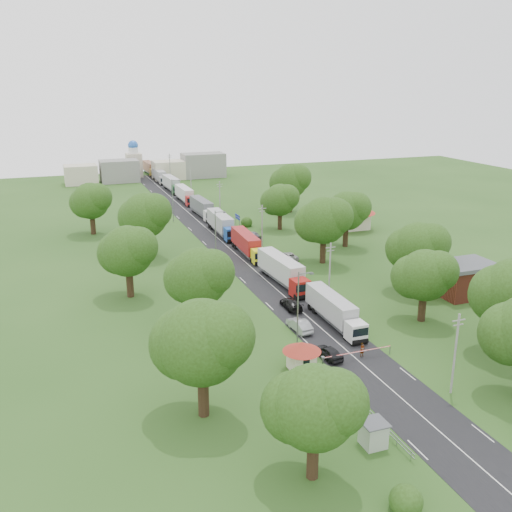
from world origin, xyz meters
name	(u,v)px	position (x,y,z in m)	size (l,w,h in m)	color
ground	(277,290)	(0.00, 0.00, 0.00)	(260.00, 260.00, 0.00)	#264B19
road	(237,255)	(0.00, 20.00, 0.00)	(8.00, 200.00, 0.04)	black
boom_barrier	(347,355)	(-1.36, -25.00, 0.89)	(9.22, 0.35, 1.18)	slate
guard_booth	(302,353)	(-7.20, -25.00, 2.16)	(4.40, 4.40, 3.45)	beige
kiosk	(373,433)	(-7.00, -40.00, 1.23)	(2.30, 2.30, 2.41)	#99A593
guard_rail	(363,412)	(-5.00, -35.00, 0.00)	(0.10, 17.00, 1.70)	slate
info_sign	(238,220)	(5.20, 35.00, 3.00)	(0.12, 3.10, 4.10)	slate
pole_0	(455,353)	(5.50, -35.00, 4.68)	(1.60, 0.24, 9.00)	gray
pole_1	(330,271)	(5.50, -7.00, 4.68)	(1.60, 0.24, 9.00)	gray
pole_2	(262,227)	(5.50, 21.00, 4.68)	(1.60, 0.24, 9.00)	gray
pole_3	(220,200)	(5.50, 49.00, 4.68)	(1.60, 0.24, 9.00)	gray
pole_4	(191,181)	(5.50, 77.00, 4.68)	(1.60, 0.24, 9.00)	gray
pole_5	(170,167)	(5.50, 105.00, 4.68)	(1.60, 0.24, 9.00)	gray
lamp_0	(299,307)	(-5.35, -20.00, 5.55)	(2.03, 0.22, 10.00)	slate
lamp_1	(216,235)	(-5.35, 15.00, 5.55)	(2.03, 0.22, 10.00)	slate
lamp_2	(173,198)	(-5.35, 50.00, 5.55)	(2.03, 0.22, 10.00)	slate
tree_2	(424,275)	(13.99, -17.86, 6.60)	(8.00, 8.00, 10.10)	#382616
tree_3	(418,246)	(19.99, -7.84, 7.22)	(8.80, 8.80, 11.07)	#382616
tree_4	(323,220)	(12.99, 10.17, 7.85)	(9.60, 9.60, 12.05)	#382616
tree_5	(346,211)	(21.99, 18.16, 7.22)	(8.80, 8.80, 11.07)	#382616
tree_6	(280,200)	(14.99, 35.14, 6.60)	(8.00, 8.00, 10.10)	#382616
tree_7	(290,181)	(23.99, 50.17, 7.85)	(9.60, 9.60, 12.05)	#382616
tree_8	(313,406)	(-14.01, -41.86, 6.60)	(8.00, 8.00, 10.10)	#382616
tree_9	(201,342)	(-20.01, -29.83, 7.85)	(9.60, 9.60, 12.05)	#382616
tree_10	(199,277)	(-15.01, -9.84, 7.22)	(8.80, 8.80, 11.07)	#382616
tree_11	(127,251)	(-22.01, 5.16, 7.22)	(8.80, 8.80, 11.07)	#382616
tree_12	(145,215)	(-16.01, 25.17, 7.85)	(9.60, 9.60, 12.05)	#382616
tree_13	(91,201)	(-24.01, 45.16, 7.22)	(8.80, 8.80, 11.07)	#382616
house_brick	(465,279)	(26.00, -12.00, 2.65)	(8.60, 6.60, 5.20)	maroon
house_cream	(352,213)	(30.00, 30.00, 3.64)	(10.08, 10.08, 5.80)	beige
distant_town	(152,169)	(0.68, 110.00, 3.49)	(52.00, 8.00, 8.00)	gray
church	(134,161)	(-4.00, 118.00, 5.39)	(5.00, 5.00, 12.30)	beige
truck_0	(334,310)	(2.23, -14.81, 2.03)	(2.46, 13.82, 3.83)	silver
truck_1	(283,271)	(1.93, 2.16, 2.25)	(3.34, 15.37, 4.25)	#A11612
truck_2	(247,244)	(1.90, 19.35, 2.12)	(2.93, 14.43, 3.99)	yellow
truck_3	(222,224)	(1.78, 35.52, 2.27)	(2.94, 15.46, 4.28)	#1D51AF
truck_4	(203,208)	(2.28, 52.94, 2.14)	(2.96, 14.56, 4.03)	silver
truck_5	(185,195)	(2.28, 70.97, 2.09)	(2.62, 14.20, 3.93)	#AA1A1A
truck_6	(172,184)	(2.37, 88.09, 2.16)	(2.91, 14.73, 4.07)	#215A2A
truck_7	(160,176)	(1.99, 104.87, 2.05)	(2.45, 13.93, 3.86)	#A5A5A5
truck_8	(150,168)	(2.07, 122.13, 2.18)	(3.29, 14.86, 4.10)	olive
car_lane_front	(329,352)	(-3.00, -23.50, 0.74)	(1.75, 4.35, 1.48)	black
car_lane_mid	(299,325)	(-3.00, -15.21, 0.79)	(1.68, 4.81, 1.58)	gray
car_lane_rear	(291,304)	(-1.00, -7.93, 0.73)	(2.05, 5.05, 1.47)	black
car_verge_near	(289,256)	(8.00, 13.88, 0.67)	(2.21, 4.79, 1.33)	#BDBDBD
car_verge_far	(253,235)	(6.68, 29.43, 0.81)	(1.92, 4.78, 1.63)	#55575C
pedestrian_near	(362,350)	(0.96, -24.50, 0.87)	(0.63, 0.42, 1.74)	gray
pedestrian_booth	(298,351)	(-6.50, -22.40, 0.96)	(0.94, 0.73, 1.93)	gray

